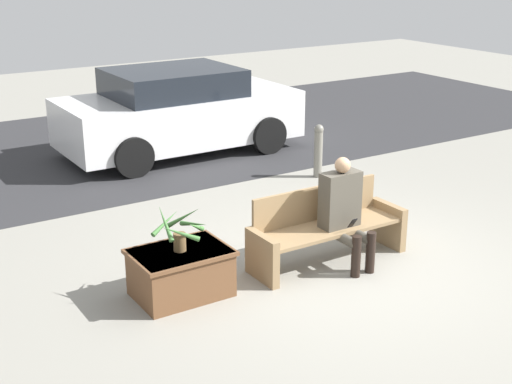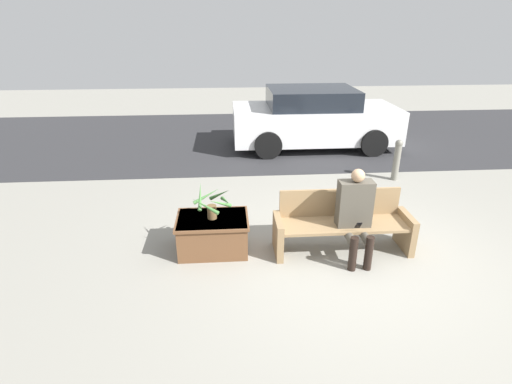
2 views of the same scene
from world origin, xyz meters
The scene contains 8 objects.
ground_plane centered at (0.00, 0.00, 0.00)m, with size 30.00×30.00×0.00m, color gray.
road_surface centered at (0.00, 6.19, 0.00)m, with size 20.00×6.00×0.01m, color #2D2D30.
bench centered at (-0.07, 0.26, 0.39)m, with size 1.89×0.56×0.83m.
person_seated centered at (0.04, 0.08, 0.66)m, with size 0.45×0.60×1.23m.
planter_box centered at (-1.86, 0.35, 0.27)m, with size 0.98×0.71×0.50m.
potted_plant centered at (-1.85, 0.36, 0.72)m, with size 0.54×0.55×0.48m.
parked_car centered at (0.55, 5.21, 0.73)m, with size 4.04×1.98×1.46m.
bollard_post centered at (1.74, 2.79, 0.44)m, with size 0.15×0.15×0.84m.
Camera 1 is at (-4.76, -5.64, 3.42)m, focal length 50.00 mm.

